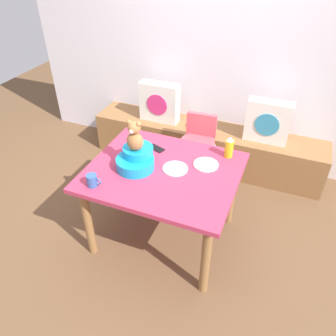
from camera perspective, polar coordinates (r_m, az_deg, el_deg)
name	(u,v)px	position (r m, az deg, el deg)	size (l,w,h in m)	color
ground_plane	(164,235)	(3.13, -0.70, -11.23)	(8.00, 8.00, 0.00)	brown
back_wall	(220,44)	(3.69, 8.79, 20.11)	(4.40, 0.10, 2.60)	silver
window_bench	(205,145)	(3.89, 6.33, 3.82)	(2.60, 0.44, 0.46)	olive
pillow_floral_left	(159,102)	(3.82, -1.47, 11.09)	(0.44, 0.15, 0.44)	white
pillow_floral_right	(268,122)	(3.56, 16.62, 7.54)	(0.44, 0.15, 0.44)	white
book_stack	(200,124)	(3.77, 5.50, 7.46)	(0.20, 0.14, 0.07)	#3D565E
dining_table	(163,180)	(2.70, -0.80, -2.11)	(1.17, 0.98, 0.74)	#B73351
highchair	(198,144)	(3.37, 5.07, 4.16)	(0.34, 0.46, 0.79)	#D84C59
infant_seat_teal	(136,159)	(2.64, -5.42, 1.51)	(0.30, 0.33, 0.16)	#1496D0
teddy_bear	(135,137)	(2.52, -5.69, 5.34)	(0.13, 0.12, 0.25)	#A26C3C
ketchup_bottle	(229,147)	(2.78, 10.35, 3.47)	(0.07, 0.07, 0.18)	gold
coffee_mug	(92,181)	(2.51, -12.73, -2.09)	(0.12, 0.08, 0.09)	#335999
dinner_plate_near	(175,169)	(2.64, 1.24, -0.10)	(0.20, 0.20, 0.01)	white
dinner_plate_far	(206,165)	(2.70, 6.47, 0.59)	(0.20, 0.20, 0.01)	white
cell_phone	(156,148)	(2.88, -1.99, 3.36)	(0.07, 0.14, 0.01)	black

